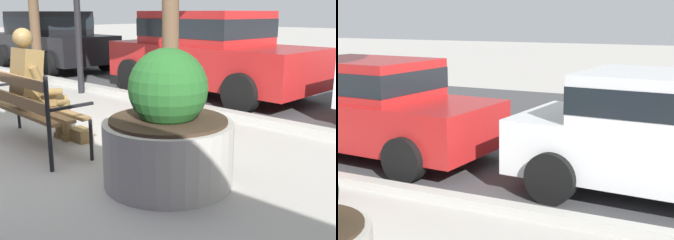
# 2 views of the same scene
# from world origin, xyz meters

# --- Properties ---
(street_surface) EXTENTS (60.00, 9.00, 0.01)m
(street_surface) POSITION_xyz_m (0.00, 7.50, 0.00)
(street_surface) COLOR #424244
(street_surface) RESTS_ON ground
(curb_stone) EXTENTS (60.00, 0.20, 0.12)m
(curb_stone) POSITION_xyz_m (0.00, 2.90, 0.06)
(curb_stone) COLOR #B2AFA8
(curb_stone) RESTS_ON ground
(parked_car_red) EXTENTS (4.18, 2.08, 1.56)m
(parked_car_red) POSITION_xyz_m (-0.72, 4.21, 0.84)
(parked_car_red) COLOR #B21E1E
(parked_car_red) RESTS_ON ground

